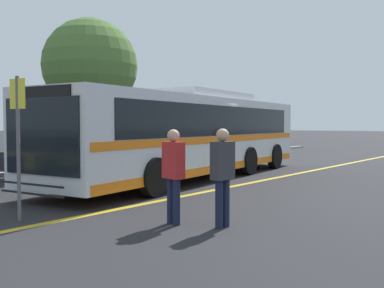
% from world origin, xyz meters
% --- Properties ---
extents(ground_plane, '(220.00, 220.00, 0.00)m').
position_xyz_m(ground_plane, '(0.00, 0.00, 0.00)').
color(ground_plane, '#262628').
extents(lane_strip_0, '(32.59, 0.20, 0.01)m').
position_xyz_m(lane_strip_0, '(0.28, -2.18, 0.00)').
color(lane_strip_0, gold).
rests_on(lane_strip_0, ground_plane).
extents(curb_strip, '(40.59, 0.36, 0.15)m').
position_xyz_m(curb_strip, '(0.28, 5.44, 0.07)').
color(curb_strip, '#99999E').
rests_on(curb_strip, ground_plane).
extents(transit_bus, '(13.10, 4.17, 2.93)m').
position_xyz_m(transit_bus, '(0.30, 0.03, 1.53)').
color(transit_bus, silver).
rests_on(transit_bus, ground_plane).
extents(parked_car_2, '(4.60, 2.15, 1.33)m').
position_xyz_m(parked_car_2, '(-1.90, 3.82, 0.70)').
color(parked_car_2, black).
rests_on(parked_car_2, ground_plane).
extents(pedestrian_0, '(0.30, 0.46, 1.73)m').
position_xyz_m(pedestrian_0, '(-5.40, -4.05, 0.98)').
color(pedestrian_0, '#191E38').
rests_on(pedestrian_0, ground_plane).
extents(pedestrian_1, '(0.45, 0.27, 1.74)m').
position_xyz_m(pedestrian_1, '(-5.06, -4.89, 1.00)').
color(pedestrian_1, '#191E38').
rests_on(pedestrian_1, ground_plane).
extents(bus_stop_sign, '(0.08, 0.40, 2.72)m').
position_xyz_m(bus_stop_sign, '(-6.99, -1.59, 1.70)').
color(bus_stop_sign, '#59595E').
rests_on(bus_stop_sign, ground_plane).
extents(tree_1, '(4.71, 4.71, 7.08)m').
position_xyz_m(tree_1, '(2.96, 8.64, 4.72)').
color(tree_1, '#513823').
rests_on(tree_1, ground_plane).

